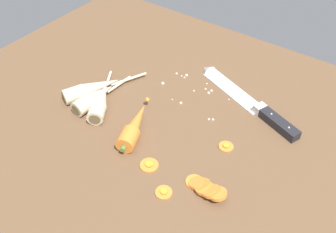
{
  "coord_description": "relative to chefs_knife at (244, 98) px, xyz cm",
  "views": [
    {
      "loc": [
        39.02,
        -56.52,
        63.61
      ],
      "look_at": [
        0.0,
        -2.0,
        1.5
      ],
      "focal_mm": 40.79,
      "sensor_mm": 36.0,
      "label": 1
    }
  ],
  "objects": [
    {
      "name": "parsnip_mid_left",
      "position": [
        -27.75,
        -23.59,
        1.33
      ],
      "size": [
        12.51,
        18.67,
        4.0
      ],
      "color": "beige",
      "rests_on": "ground_plane"
    },
    {
      "name": "ground_plane",
      "position": [
        -11.15,
        -15.89,
        -2.65
      ],
      "size": [
        120.0,
        90.0,
        4.0
      ],
      "primitive_type": "cube",
      "color": "brown"
    },
    {
      "name": "whole_carrot",
      "position": [
        -15.16,
        -25.78,
        1.45
      ],
      "size": [
        8.73,
        17.39,
        4.2
      ],
      "color": "orange",
      "rests_on": "ground_plane"
    },
    {
      "name": "carrot_slice_stack",
      "position": [
        6.84,
        -30.28,
        0.44
      ],
      "size": [
        9.67,
        4.68,
        3.07
      ],
      "color": "orange",
      "rests_on": "ground_plane"
    },
    {
      "name": "carrot_slice_stray_mid",
      "position": [
        -6.29,
        -31.64,
        -0.29
      ],
      "size": [
        4.03,
        4.03,
        0.7
      ],
      "color": "orange",
      "rests_on": "ground_plane"
    },
    {
      "name": "chefs_knife",
      "position": [
        0.0,
        0.0,
        0.0
      ],
      "size": [
        33.63,
        15.52,
        4.18
      ],
      "color": "silver",
      "rests_on": "ground_plane"
    },
    {
      "name": "mince_crumbs",
      "position": [
        -13.49,
        -4.45,
        -0.29
      ],
      "size": [
        19.14,
        12.47,
        0.88
      ],
      "color": "beige",
      "rests_on": "ground_plane"
    },
    {
      "name": "parsnip_mid_right",
      "position": [
        -33.0,
        -21.12,
        1.33
      ],
      "size": [
        11.72,
        22.05,
        4.0
      ],
      "color": "beige",
      "rests_on": "ground_plane"
    },
    {
      "name": "parsnip_front",
      "position": [
        -29.9,
        -23.42,
        1.33
      ],
      "size": [
        4.68,
        19.06,
        4.0
      ],
      "color": "beige",
      "rests_on": "ground_plane"
    },
    {
      "name": "carrot_slice_stray_near",
      "position": [
        4.5,
        -17.24,
        -0.29
      ],
      "size": [
        3.37,
        3.37,
        0.7
      ],
      "color": "orange",
      "rests_on": "ground_plane"
    },
    {
      "name": "carrot_slice_stray_far",
      "position": [
        0.44,
        -35.57,
        -0.29
      ],
      "size": [
        3.5,
        3.5,
        0.7
      ],
      "color": "orange",
      "rests_on": "ground_plane"
    }
  ]
}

